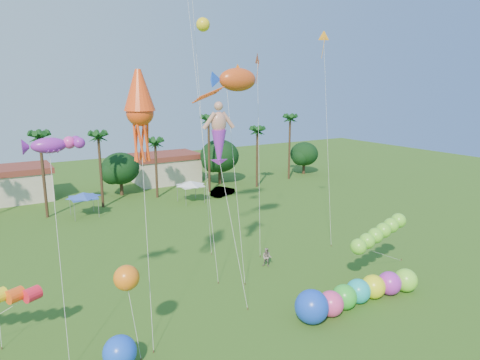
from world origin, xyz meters
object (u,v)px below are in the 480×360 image
car_b (223,191)px  blue_ball (120,352)px  caterpillar_inflatable (354,294)px  spectator_b (267,257)px

car_b → blue_ball: (-24.30, -31.22, 0.29)m
car_b → caterpillar_inflatable: 34.15m
spectator_b → caterpillar_inflatable: 9.25m
blue_ball → spectator_b: bearing=25.0°
car_b → blue_ball: blue_ball is taller
caterpillar_inflatable → blue_ball: bearing=174.3°
car_b → blue_ball: size_ratio=2.13×
spectator_b → blue_ball: 16.82m
car_b → blue_ball: bearing=120.1°
car_b → spectator_b: (-9.05, -24.13, 0.18)m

